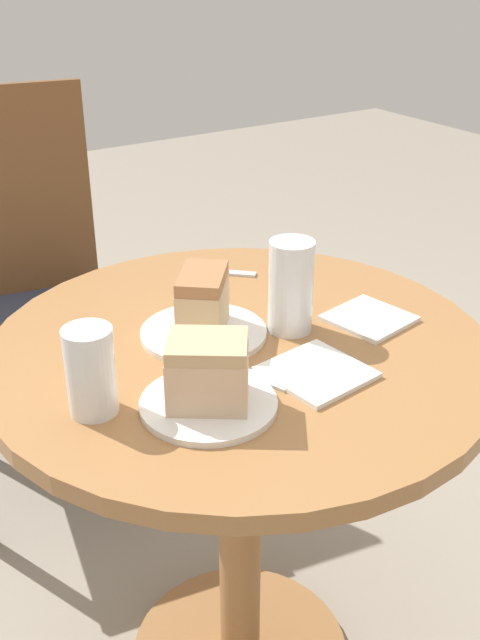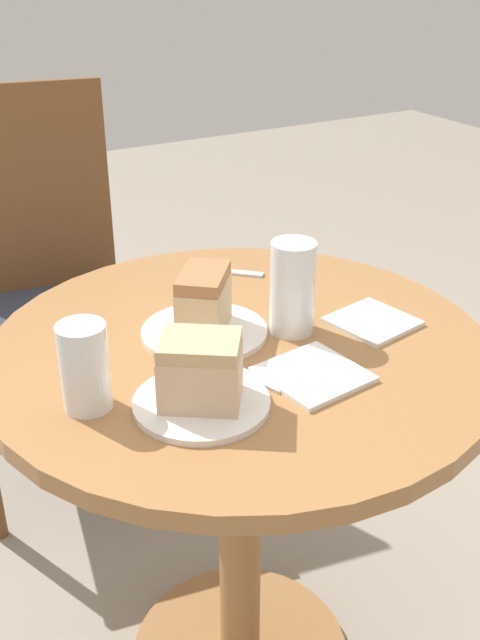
% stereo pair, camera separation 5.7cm
% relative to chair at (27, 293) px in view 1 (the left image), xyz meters
% --- Properties ---
extents(table, '(0.82, 0.82, 0.75)m').
position_rel_chair_xyz_m(table, '(0.09, -0.85, 0.04)').
color(table, '#9E6B3D').
rests_on(table, ground_plane).
extents(chair, '(0.51, 0.52, 1.01)m').
position_rel_chair_xyz_m(chair, '(0.00, 0.00, 0.00)').
color(chair, brown).
rests_on(chair, ground_plane).
extents(plate_near, '(0.21, 0.21, 0.01)m').
position_rel_chair_xyz_m(plate_near, '(0.06, -0.80, 0.23)').
color(plate_near, white).
rests_on(plate_near, table).
extents(plate_far, '(0.19, 0.19, 0.01)m').
position_rel_chair_xyz_m(plate_far, '(-0.04, -0.98, 0.23)').
color(plate_far, white).
rests_on(plate_far, table).
extents(cake_slice_near, '(0.13, 0.13, 0.10)m').
position_rel_chair_xyz_m(cake_slice_near, '(0.06, -0.80, 0.28)').
color(cake_slice_near, tan).
rests_on(cake_slice_near, plate_near).
extents(cake_slice_far, '(0.14, 0.13, 0.10)m').
position_rel_chair_xyz_m(cake_slice_far, '(-0.04, -0.98, 0.28)').
color(cake_slice_far, beige).
rests_on(cake_slice_far, plate_far).
extents(glass_lemonade, '(0.07, 0.07, 0.16)m').
position_rel_chair_xyz_m(glass_lemonade, '(0.19, -0.86, 0.29)').
color(glass_lemonade, beige).
rests_on(glass_lemonade, table).
extents(glass_water, '(0.07, 0.07, 0.13)m').
position_rel_chair_xyz_m(glass_water, '(-0.18, -0.90, 0.28)').
color(glass_water, silver).
rests_on(glass_water, table).
extents(napkin_stack, '(0.15, 0.15, 0.01)m').
position_rel_chair_xyz_m(napkin_stack, '(0.13, -1.00, 0.23)').
color(napkin_stack, white).
rests_on(napkin_stack, table).
extents(fork, '(0.08, 0.17, 0.00)m').
position_rel_chair_xyz_m(fork, '(0.04, -0.93, 0.22)').
color(fork, silver).
rests_on(fork, table).
extents(spoon, '(0.11, 0.10, 0.00)m').
position_rel_chair_xyz_m(spoon, '(0.22, -0.60, 0.22)').
color(spoon, silver).
rests_on(spoon, table).
extents(napkin_side, '(0.14, 0.14, 0.01)m').
position_rel_chair_xyz_m(napkin_side, '(0.32, -0.91, 0.23)').
color(napkin_side, white).
rests_on(napkin_side, table).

